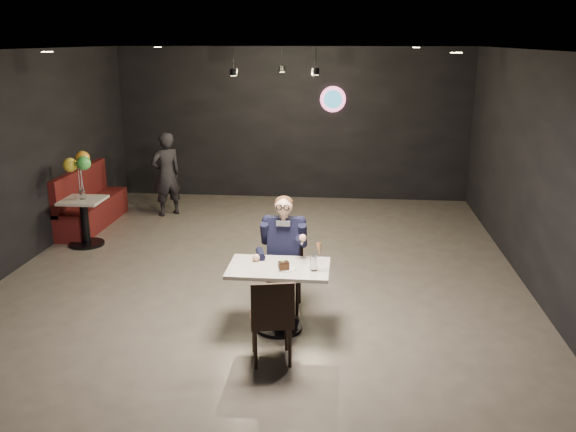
# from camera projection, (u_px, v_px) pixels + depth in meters

# --- Properties ---
(floor) EXTENTS (9.00, 9.00, 0.00)m
(floor) POSITION_uv_depth(u_px,v_px,m) (262.00, 279.00, 8.26)
(floor) COLOR #6E675C
(floor) RESTS_ON ground
(wall_sign) EXTENTS (0.50, 0.06, 0.50)m
(wall_sign) POSITION_uv_depth(u_px,v_px,m) (333.00, 99.00, 11.90)
(wall_sign) COLOR pink
(wall_sign) RESTS_ON floor
(pendant_lights) EXTENTS (1.40, 1.20, 0.36)m
(pendant_lights) POSITION_uv_depth(u_px,v_px,m) (278.00, 56.00, 9.37)
(pendant_lights) COLOR black
(pendant_lights) RESTS_ON floor
(main_table) EXTENTS (1.10, 0.70, 0.75)m
(main_table) POSITION_uv_depth(u_px,v_px,m) (279.00, 298.00, 6.74)
(main_table) COLOR silver
(main_table) RESTS_ON floor
(chair_far) EXTENTS (0.42, 0.46, 0.92)m
(chair_far) POSITION_uv_depth(u_px,v_px,m) (284.00, 273.00, 7.24)
(chair_far) COLOR black
(chair_far) RESTS_ON floor
(chair_near) EXTENTS (0.50, 0.54, 0.92)m
(chair_near) POSITION_uv_depth(u_px,v_px,m) (271.00, 318.00, 6.07)
(chair_near) COLOR black
(chair_near) RESTS_ON floor
(seated_man) EXTENTS (0.60, 0.80, 1.44)m
(seated_man) POSITION_uv_depth(u_px,v_px,m) (284.00, 252.00, 7.17)
(seated_man) COLOR black
(seated_man) RESTS_ON floor
(dessert_plate) EXTENTS (0.21, 0.21, 0.01)m
(dessert_plate) POSITION_uv_depth(u_px,v_px,m) (286.00, 269.00, 6.55)
(dessert_plate) COLOR white
(dessert_plate) RESTS_ON main_table
(cake_slice) EXTENTS (0.13, 0.12, 0.08)m
(cake_slice) POSITION_uv_depth(u_px,v_px,m) (284.00, 266.00, 6.51)
(cake_slice) COLOR black
(cake_slice) RESTS_ON dessert_plate
(mint_leaf) EXTENTS (0.07, 0.04, 0.01)m
(mint_leaf) POSITION_uv_depth(u_px,v_px,m) (282.00, 261.00, 6.52)
(mint_leaf) COLOR green
(mint_leaf) RESTS_ON cake_slice
(sundae_glass) EXTENTS (0.08, 0.08, 0.18)m
(sundae_glass) POSITION_uv_depth(u_px,v_px,m) (314.00, 263.00, 6.50)
(sundae_glass) COLOR silver
(sundae_glass) RESTS_ON main_table
(wafer_cone) EXTENTS (0.08, 0.08, 0.13)m
(wafer_cone) POSITION_uv_depth(u_px,v_px,m) (319.00, 249.00, 6.45)
(wafer_cone) COLOR tan
(wafer_cone) RESTS_ON sundae_glass
(booth_bench) EXTENTS (0.50, 2.01, 1.01)m
(booth_bench) POSITION_uv_depth(u_px,v_px,m) (92.00, 198.00, 10.47)
(booth_bench) COLOR #45100E
(booth_bench) RESTS_ON floor
(side_table) EXTENTS (0.62, 0.62, 0.77)m
(side_table) POSITION_uv_depth(u_px,v_px,m) (85.00, 222.00, 9.52)
(side_table) COLOR silver
(side_table) RESTS_ON floor
(balloon_vase) EXTENTS (0.09, 0.09, 0.14)m
(balloon_vase) POSITION_uv_depth(u_px,v_px,m) (82.00, 195.00, 9.40)
(balloon_vase) COLOR silver
(balloon_vase) RESTS_ON side_table
(balloon_bunch) EXTENTS (0.39, 0.39, 0.65)m
(balloon_bunch) POSITION_uv_depth(u_px,v_px,m) (80.00, 169.00, 9.29)
(balloon_bunch) COLOR yellow
(balloon_bunch) RESTS_ON balloon_vase
(passerby) EXTENTS (0.66, 0.64, 1.53)m
(passerby) POSITION_uv_depth(u_px,v_px,m) (166.00, 174.00, 11.08)
(passerby) COLOR black
(passerby) RESTS_ON floor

